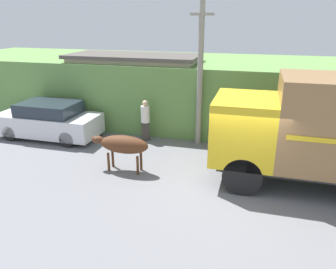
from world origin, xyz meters
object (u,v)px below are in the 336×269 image
brown_cow (123,145)px  utility_pole (200,71)px  cargo_truck (327,130)px  parked_suv (49,121)px  pedestrian_on_hill (145,119)px

brown_cow → utility_pole: utility_pole is taller
cargo_truck → parked_suv: size_ratio=1.42×
cargo_truck → utility_pole: bearing=145.8°
brown_cow → parked_suv: 4.99m
cargo_truck → pedestrian_on_hill: cargo_truck is taller
brown_cow → parked_suv: (-4.46, 2.23, -0.18)m
cargo_truck → parked_suv: (-10.81, 1.73, -1.14)m
cargo_truck → pedestrian_on_hill: 7.10m
parked_suv → utility_pole: utility_pole is taller
parked_suv → brown_cow: bearing=-27.0°
pedestrian_on_hill → utility_pole: 3.07m
parked_suv → utility_pole: bearing=8.5°
utility_pole → parked_suv: bearing=-171.0°
brown_cow → cargo_truck: bearing=-1.6°
pedestrian_on_hill → utility_pole: size_ratio=0.30×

